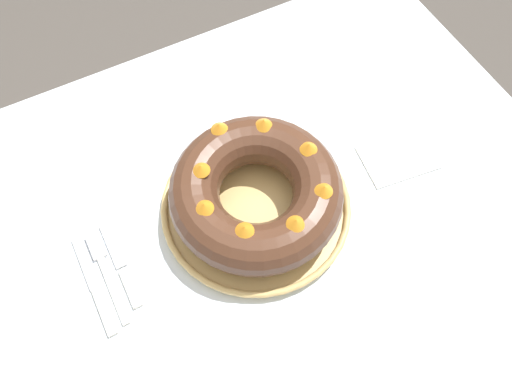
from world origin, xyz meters
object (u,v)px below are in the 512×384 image
Objects in this scene: serving_dish at (256,206)px; serving_knife at (97,291)px; fork at (106,271)px; napkin at (398,157)px; cake_knife at (123,268)px; bundt_cake at (256,192)px.

serving_knife is (-0.31, -0.01, -0.01)m from serving_dish.
napkin is (0.59, -0.04, -0.00)m from fork.
serving_dish reaches higher than serving_knife.
serving_knife and cake_knife have the same top height.
napkin is at bearing 2.44° from cake_knife.
fork is at bearing 177.39° from serving_dish.
serving_dish reaches higher than napkin.
napkin is (0.61, -0.02, -0.00)m from serving_knife.
fork is at bearing 175.81° from napkin.
cake_knife is at bearing 176.60° from napkin.
bundt_cake is (0.00, 0.00, 0.06)m from serving_dish.
bundt_cake is 1.70× the size of fork.
napkin is (0.30, -0.03, -0.01)m from serving_dish.
fork is 1.08× the size of cake_knife.
cake_knife is (-0.26, 0.00, -0.06)m from bundt_cake.
fork is at bearing 43.88° from serving_knife.
bundt_cake is 0.27m from cake_knife.
fork is (-0.29, 0.01, -0.01)m from serving_dish.
serving_knife reaches higher than napkin.
serving_dish is at bearing -141.34° from bundt_cake.
serving_dish is 0.29m from fork.
napkin is at bearing -5.71° from bundt_cake.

